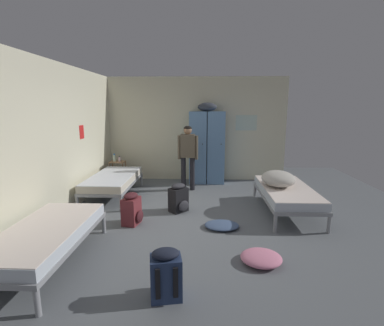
{
  "coord_description": "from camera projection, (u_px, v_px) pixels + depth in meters",
  "views": [
    {
      "loc": [
        0.21,
        -4.88,
        1.97
      ],
      "look_at": [
        0.0,
        0.28,
        0.95
      ],
      "focal_mm": 26.76,
      "sensor_mm": 36.0,
      "label": 1
    }
  ],
  "objects": [
    {
      "name": "bed_left_front",
      "position": [
        44.0,
        236.0,
        3.58
      ],
      "size": [
        0.9,
        1.9,
        0.49
      ],
      "color": "gray",
      "rests_on": "ground_plane"
    },
    {
      "name": "lotion_bottle",
      "position": [
        119.0,
        159.0,
        7.38
      ],
      "size": [
        0.05,
        0.05,
        0.15
      ],
      "color": "beige",
      "rests_on": "shelf_unit"
    },
    {
      "name": "backpack_maroon",
      "position": [
        132.0,
        209.0,
        4.84
      ],
      "size": [
        0.38,
        0.36,
        0.55
      ],
      "color": "maroon",
      "rests_on": "ground_plane"
    },
    {
      "name": "room_backdrop",
      "position": [
        136.0,
        135.0,
        6.23
      ],
      "size": [
        4.77,
        5.63,
        2.74
      ],
      "color": "beige",
      "rests_on": "ground_plane"
    },
    {
      "name": "clothes_pile_denim",
      "position": [
        222.0,
        225.0,
        4.73
      ],
      "size": [
        0.57,
        0.45,
        0.09
      ],
      "color": "#42567A",
      "rests_on": "ground_plane"
    },
    {
      "name": "bed_right",
      "position": [
        286.0,
        193.0,
        5.37
      ],
      "size": [
        0.9,
        1.9,
        0.49
      ],
      "color": "gray",
      "rests_on": "ground_plane"
    },
    {
      "name": "backpack_navy",
      "position": [
        166.0,
        274.0,
        2.96
      ],
      "size": [
        0.36,
        0.37,
        0.55
      ],
      "color": "navy",
      "rests_on": "ground_plane"
    },
    {
      "name": "bedding_heap",
      "position": [
        278.0,
        179.0,
        5.41
      ],
      "size": [
        0.62,
        0.75,
        0.29
      ],
      "color": "#B7B2A8",
      "rests_on": "bed_right"
    },
    {
      "name": "ground_plane",
      "position": [
        191.0,
        217.0,
        5.17
      ],
      "size": [
        8.9,
        8.9,
        0.0
      ],
      "primitive_type": "plane",
      "color": "slate"
    },
    {
      "name": "clothes_pile_pink",
      "position": [
        261.0,
        258.0,
        3.66
      ],
      "size": [
        0.53,
        0.5,
        0.13
      ],
      "color": "pink",
      "rests_on": "ground_plane"
    },
    {
      "name": "backpack_black",
      "position": [
        179.0,
        198.0,
        5.42
      ],
      "size": [
        0.42,
        0.42,
        0.55
      ],
      "color": "black",
      "rests_on": "ground_plane"
    },
    {
      "name": "bed_left_rear",
      "position": [
        113.0,
        180.0,
        6.31
      ],
      "size": [
        0.9,
        1.9,
        0.49
      ],
      "color": "gray",
      "rests_on": "ground_plane"
    },
    {
      "name": "person_traveler",
      "position": [
        188.0,
        152.0,
        6.72
      ],
      "size": [
        0.48,
        0.21,
        1.53
      ],
      "color": "black",
      "rests_on": "ground_plane"
    },
    {
      "name": "shelf_unit",
      "position": [
        118.0,
        170.0,
        7.47
      ],
      "size": [
        0.38,
        0.3,
        0.57
      ],
      "color": "#99704C",
      "rests_on": "ground_plane"
    },
    {
      "name": "water_bottle",
      "position": [
        114.0,
        158.0,
        7.44
      ],
      "size": [
        0.07,
        0.07,
        0.2
      ],
      "color": "silver",
      "rests_on": "shelf_unit"
    },
    {
      "name": "locker_bank",
      "position": [
        207.0,
        146.0,
        7.42
      ],
      "size": [
        0.9,
        0.55,
        2.07
      ],
      "color": "#5B84B2",
      "rests_on": "ground_plane"
    }
  ]
}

